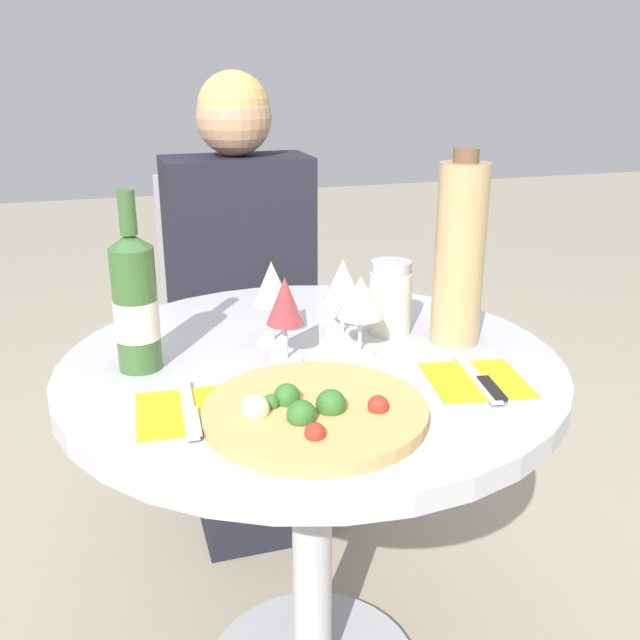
# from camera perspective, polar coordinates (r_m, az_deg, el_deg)

# --- Properties ---
(dining_table) EXTENTS (0.87, 0.87, 0.71)m
(dining_table) POSITION_cam_1_polar(r_m,az_deg,el_deg) (1.30, -0.67, -8.79)
(dining_table) COLOR #B2B2B7
(dining_table) RESTS_ON ground_plane
(chair_behind_diner) EXTENTS (0.39, 0.39, 0.91)m
(chair_behind_diner) POSITION_cam_1_polar(r_m,az_deg,el_deg) (2.06, -6.55, -1.74)
(chair_behind_diner) COLOR #ADADB2
(chair_behind_diner) RESTS_ON ground_plane
(seated_diner) EXTENTS (0.38, 0.41, 1.18)m
(seated_diner) POSITION_cam_1_polar(r_m,az_deg,el_deg) (1.90, -5.83, -0.76)
(seated_diner) COLOR black
(seated_diner) RESTS_ON ground_plane
(pizza_large) EXTENTS (0.33, 0.33, 0.05)m
(pizza_large) POSITION_cam_1_polar(r_m,az_deg,el_deg) (1.03, -0.54, -7.31)
(pizza_large) COLOR tan
(pizza_large) RESTS_ON dining_table
(wine_bottle) EXTENTS (0.07, 0.07, 0.30)m
(wine_bottle) POSITION_cam_1_polar(r_m,az_deg,el_deg) (1.20, -14.55, 1.31)
(wine_bottle) COLOR #38602D
(wine_bottle) RESTS_ON dining_table
(tall_carafe) EXTENTS (0.09, 0.09, 0.35)m
(tall_carafe) POSITION_cam_1_polar(r_m,az_deg,el_deg) (1.29, 11.08, 5.24)
(tall_carafe) COLOR tan
(tall_carafe) RESTS_ON dining_table
(sugar_shaker) EXTENTS (0.08, 0.08, 0.14)m
(sugar_shaker) POSITION_cam_1_polar(r_m,az_deg,el_deg) (1.34, 5.64, 1.78)
(sugar_shaker) COLOR silver
(sugar_shaker) RESTS_ON dining_table
(wine_glass_back_left) EXTENTS (0.07, 0.07, 0.15)m
(wine_glass_back_left) POSITION_cam_1_polar(r_m,az_deg,el_deg) (1.28, -3.89, 2.81)
(wine_glass_back_left) COLOR silver
(wine_glass_back_left) RESTS_ON dining_table
(wine_glass_front_right) EXTENTS (0.08, 0.08, 0.14)m
(wine_glass_front_right) POSITION_cam_1_polar(r_m,az_deg,el_deg) (1.24, 3.26, 1.77)
(wine_glass_front_right) COLOR silver
(wine_glass_front_right) RESTS_ON dining_table
(wine_glass_front_left) EXTENTS (0.06, 0.06, 0.15)m
(wine_glass_front_left) POSITION_cam_1_polar(r_m,az_deg,el_deg) (1.20, -2.82, 1.39)
(wine_glass_front_left) COLOR silver
(wine_glass_front_left) RESTS_ON dining_table
(wine_glass_back_right) EXTENTS (0.07, 0.07, 0.15)m
(wine_glass_back_right) POSITION_cam_1_polar(r_m,az_deg,el_deg) (1.32, 1.83, 3.07)
(wine_glass_back_right) COLOR silver
(wine_glass_back_right) RESTS_ON dining_table
(place_setting_left) EXTENTS (0.16, 0.19, 0.01)m
(place_setting_left) POSITION_cam_1_polar(r_m,az_deg,el_deg) (1.07, -10.46, -7.20)
(place_setting_left) COLOR gold
(place_setting_left) RESTS_ON dining_table
(place_setting_right) EXTENTS (0.17, 0.19, 0.01)m
(place_setting_right) POSITION_cam_1_polar(r_m,az_deg,el_deg) (1.18, 12.48, -4.73)
(place_setting_right) COLOR gold
(place_setting_right) RESTS_ON dining_table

